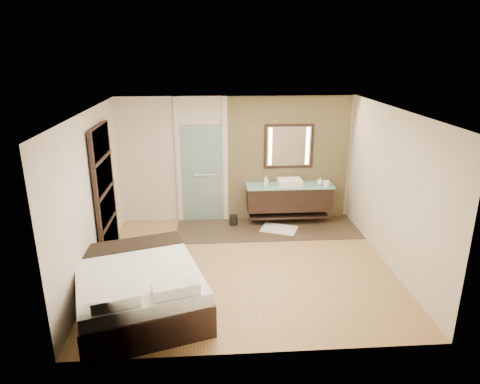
{
  "coord_description": "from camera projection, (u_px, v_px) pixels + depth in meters",
  "views": [
    {
      "loc": [
        -0.56,
        -6.66,
        3.63
      ],
      "look_at": [
        -0.05,
        0.6,
        1.17
      ],
      "focal_mm": 32.0,
      "sensor_mm": 36.0,
      "label": 1
    }
  ],
  "objects": [
    {
      "name": "frosted_door",
      "position": [
        202.0,
        170.0,
        9.16
      ],
      "size": [
        1.1,
        0.12,
        2.7
      ],
      "color": "silver",
      "rests_on": "floor"
    },
    {
      "name": "soap_bottle_b",
      "position": [
        266.0,
        181.0,
        9.04
      ],
      "size": [
        0.1,
        0.1,
        0.18
      ],
      "primitive_type": "imported",
      "rotation": [
        0.0,
        0.0,
        0.31
      ],
      "color": "#B2B2B2",
      "rests_on": "vanity"
    },
    {
      "name": "stone_wall",
      "position": [
        288.0,
        159.0,
        9.22
      ],
      "size": [
        2.6,
        0.08,
        2.7
      ],
      "primitive_type": "cube",
      "color": "tan",
      "rests_on": "floor"
    },
    {
      "name": "tile_strip",
      "position": [
        267.0,
        228.0,
        9.04
      ],
      "size": [
        3.8,
        1.3,
        0.01
      ],
      "primitive_type": "cube",
      "color": "#3E2F22",
      "rests_on": "floor"
    },
    {
      "name": "bed",
      "position": [
        138.0,
        288.0,
        6.18
      ],
      "size": [
        2.24,
        2.52,
        0.82
      ],
      "rotation": [
        0.0,
        0.0,
        0.3
      ],
      "color": "black",
      "rests_on": "floor"
    },
    {
      "name": "bath_mat",
      "position": [
        279.0,
        229.0,
        8.98
      ],
      "size": [
        0.86,
        0.74,
        0.02
      ],
      "primitive_type": "cube",
      "rotation": [
        0.0,
        0.0,
        -0.4
      ],
      "color": "white",
      "rests_on": "floor"
    },
    {
      "name": "tissue_box",
      "position": [
        326.0,
        183.0,
        9.05
      ],
      "size": [
        0.15,
        0.15,
        0.1
      ],
      "primitive_type": "cube",
      "rotation": [
        0.0,
        0.0,
        -0.29
      ],
      "color": "white",
      "rests_on": "vanity"
    },
    {
      "name": "mirror_unit",
      "position": [
        289.0,
        146.0,
        9.07
      ],
      "size": [
        1.06,
        0.04,
        0.96
      ],
      "color": "black",
      "rests_on": "stone_wall"
    },
    {
      "name": "waste_bin",
      "position": [
        234.0,
        220.0,
        9.2
      ],
      "size": [
        0.19,
        0.19,
        0.22
      ],
      "primitive_type": "cylinder",
      "rotation": [
        0.0,
        0.0,
        -0.09
      ],
      "color": "black",
      "rests_on": "floor"
    },
    {
      "name": "cup",
      "position": [
        319.0,
        182.0,
        9.11
      ],
      "size": [
        0.15,
        0.15,
        0.1
      ],
      "primitive_type": "imported",
      "rotation": [
        0.0,
        0.0,
        -0.15
      ],
      "color": "silver",
      "rests_on": "vanity"
    },
    {
      "name": "shoji_partition",
      "position": [
        105.0,
        193.0,
        7.51
      ],
      "size": [
        0.06,
        1.2,
        2.4
      ],
      "color": "black",
      "rests_on": "floor"
    },
    {
      "name": "soap_bottle_c",
      "position": [
        320.0,
        182.0,
        9.02
      ],
      "size": [
        0.14,
        0.14,
        0.17
      ],
      "primitive_type": "imported",
      "rotation": [
        0.0,
        0.0,
        -0.07
      ],
      "color": "silver",
      "rests_on": "vanity"
    },
    {
      "name": "floor",
      "position": [
        245.0,
        266.0,
        7.49
      ],
      "size": [
        5.0,
        5.0,
        0.0
      ],
      "primitive_type": "plane",
      "color": "#9B7141",
      "rests_on": "ground"
    },
    {
      "name": "soap_bottle_a",
      "position": [
        266.0,
        181.0,
        8.94
      ],
      "size": [
        0.11,
        0.11,
        0.23
      ],
      "primitive_type": "imported",
      "rotation": [
        0.0,
        0.0,
        0.3
      ],
      "color": "white",
      "rests_on": "vanity"
    },
    {
      "name": "vanity",
      "position": [
        289.0,
        197.0,
        9.19
      ],
      "size": [
        1.85,
        0.55,
        0.88
      ],
      "color": "black",
      "rests_on": "stone_wall"
    }
  ]
}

